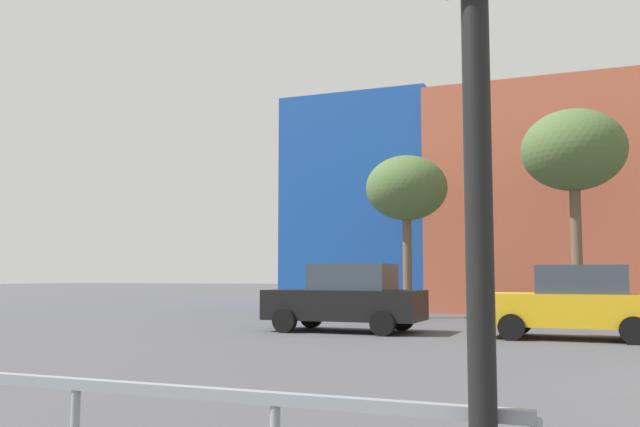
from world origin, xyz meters
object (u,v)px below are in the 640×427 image
(parked_car_0, at_px, (347,298))
(parked_car_1, at_px, (574,302))
(traffic_light_near_left, at_px, (473,2))
(bare_tree_0, at_px, (573,152))
(bare_tree_2, at_px, (407,189))

(parked_car_0, distance_m, parked_car_1, 6.03)
(traffic_light_near_left, height_order, bare_tree_0, bare_tree_0)
(parked_car_0, distance_m, traffic_light_near_left, 16.79)
(parked_car_0, relative_size, traffic_light_near_left, 1.16)
(traffic_light_near_left, height_order, bare_tree_2, bare_tree_2)
(parked_car_1, xyz_separation_m, traffic_light_near_left, (0.13, -15.51, 1.87))
(parked_car_1, height_order, bare_tree_0, bare_tree_0)
(traffic_light_near_left, xyz_separation_m, bare_tree_2, (-6.15, 22.19, 2.02))
(parked_car_1, xyz_separation_m, bare_tree_2, (-6.03, 6.68, 3.89))
(traffic_light_near_left, distance_m, bare_tree_0, 22.23)
(parked_car_0, xyz_separation_m, bare_tree_0, (5.95, 6.51, 4.86))
(parked_car_1, bearing_deg, bare_tree_0, -89.27)
(parked_car_1, distance_m, traffic_light_near_left, 15.62)
(bare_tree_0, xyz_separation_m, bare_tree_2, (-5.94, 0.17, -1.00))
(parked_car_0, distance_m, bare_tree_0, 10.07)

